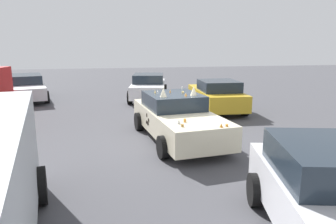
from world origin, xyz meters
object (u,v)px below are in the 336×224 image
at_px(parked_sedan_behind_right, 149,87).
at_px(parked_sedan_row_back_center, 217,95).
at_px(parked_sedan_far_right, 26,87).
at_px(art_car_decorated, 177,117).

bearing_deg(parked_sedan_behind_right, parked_sedan_row_back_center, 48.43).
bearing_deg(parked_sedan_row_back_center, parked_sedan_far_right, 66.06).
height_order(parked_sedan_behind_right, parked_sedan_row_back_center, parked_sedan_row_back_center).
distance_m(parked_sedan_behind_right, parked_sedan_far_right, 6.52).
bearing_deg(art_car_decorated, parked_sedan_row_back_center, 138.08).
relative_size(parked_sedan_behind_right, parked_sedan_row_back_center, 1.04).
distance_m(parked_sedan_far_right, parked_sedan_row_back_center, 10.13).
distance_m(parked_sedan_behind_right, parked_sedan_row_back_center, 4.29).
relative_size(art_car_decorated, parked_sedan_row_back_center, 1.19).
relative_size(parked_sedan_behind_right, parked_sedan_far_right, 0.88).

